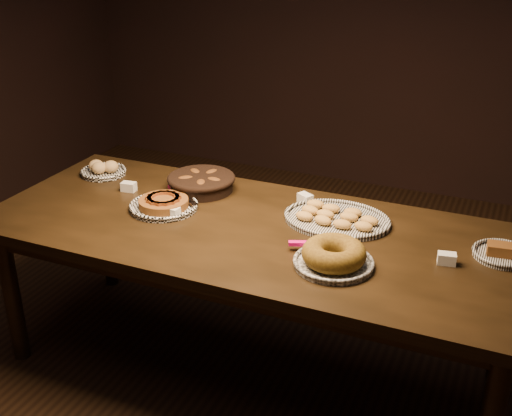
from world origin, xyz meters
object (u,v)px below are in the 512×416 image
at_px(apple_tart_plate, 164,204).
at_px(bundt_cake_plate, 334,256).
at_px(buffet_table, 252,242).
at_px(madeleine_platter, 336,218).

bearing_deg(apple_tart_plate, bundt_cake_plate, 10.99).
bearing_deg(bundt_cake_plate, buffet_table, 167.83).
distance_m(madeleine_platter, bundt_cake_plate, 0.39).
bearing_deg(bundt_cake_plate, apple_tart_plate, 178.57).
xyz_separation_m(buffet_table, madeleine_platter, (0.32, 0.20, 0.09)).
bearing_deg(buffet_table, madeleine_platter, 31.56).
bearing_deg(apple_tart_plate, buffet_table, 21.94).
distance_m(apple_tart_plate, madeleine_platter, 0.79).
relative_size(buffet_table, apple_tart_plate, 6.76).
xyz_separation_m(buffet_table, bundt_cake_plate, (0.42, -0.18, 0.12)).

